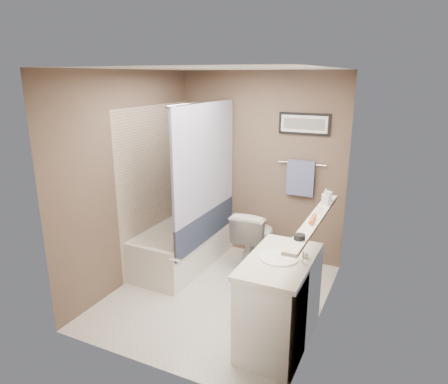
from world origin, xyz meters
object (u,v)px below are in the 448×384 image
at_px(soap_bottle, 325,197).
at_px(vanity, 279,304).
at_px(candle_bowl_near, 299,237).
at_px(glass_jar, 328,196).
at_px(bathtub, 183,245).
at_px(toilet, 255,237).
at_px(hair_brush_front, 313,219).

bearing_deg(soap_bottle, vanity, -103.07).
bearing_deg(candle_bowl_near, glass_jar, 90.00).
distance_m(bathtub, toilet, 0.92).
bearing_deg(candle_bowl_near, vanity, 138.47).
relative_size(vanity, hair_brush_front, 4.09).
height_order(vanity, glass_jar, glass_jar).
distance_m(bathtub, glass_jar, 2.01).
xyz_separation_m(glass_jar, soap_bottle, (0.00, -0.12, 0.03)).
distance_m(candle_bowl_near, soap_bottle, 0.96).
bearing_deg(soap_bottle, glass_jar, 90.00).
height_order(vanity, candle_bowl_near, candle_bowl_near).
bearing_deg(glass_jar, toilet, 154.06).
height_order(bathtub, glass_jar, glass_jar).
height_order(bathtub, vanity, vanity).
height_order(glass_jar, soap_bottle, soap_bottle).
relative_size(vanity, candle_bowl_near, 10.00).
height_order(bathtub, toilet, toilet).
height_order(hair_brush_front, soap_bottle, soap_bottle).
xyz_separation_m(bathtub, candle_bowl_near, (1.79, -1.19, 0.89)).
distance_m(glass_jar, soap_bottle, 0.12).
bearing_deg(vanity, toilet, 121.52).
relative_size(bathtub, vanity, 1.67).
bearing_deg(toilet, candle_bowl_near, 120.85).
distance_m(vanity, candle_bowl_near, 0.78).
relative_size(bathtub, glass_jar, 15.00).
distance_m(hair_brush_front, soap_bottle, 0.52).
height_order(toilet, hair_brush_front, hair_brush_front).
relative_size(hair_brush_front, soap_bottle, 1.41).
relative_size(toilet, vanity, 0.84).
bearing_deg(glass_jar, candle_bowl_near, -90.00).
bearing_deg(soap_bottle, bathtub, 172.73).
distance_m(toilet, hair_brush_front, 1.63).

